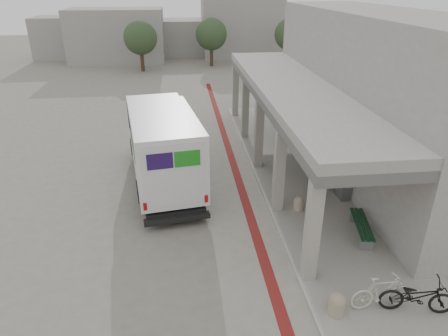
{
  "coord_description": "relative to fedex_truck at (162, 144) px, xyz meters",
  "views": [
    {
      "loc": [
        -1.42,
        -12.59,
        8.13
      ],
      "look_at": [
        0.11,
        1.23,
        1.6
      ],
      "focal_mm": 32.0,
      "sensor_mm": 36.0,
      "label": 1
    }
  ],
  "objects": [
    {
      "name": "transit_building",
      "position": [
        9.13,
        1.01,
        1.6
      ],
      "size": [
        7.6,
        17.0,
        7.0
      ],
      "color": "gray",
      "rests_on": "ground"
    },
    {
      "name": "bike_lane_stripe",
      "position": [
        3.3,
        -1.49,
        -1.8
      ],
      "size": [
        0.35,
        40.0,
        0.01
      ],
      "primitive_type": "cube",
      "color": "maroon",
      "rests_on": "ground"
    },
    {
      "name": "bollard_near",
      "position": [
        4.71,
        -8.5,
        -1.34
      ],
      "size": [
        0.45,
        0.45,
        0.67
      ],
      "color": "gray",
      "rests_on": "sidewalk"
    },
    {
      "name": "sidewalk",
      "position": [
        6.3,
        -3.49,
        -1.74
      ],
      "size": [
        4.4,
        28.0,
        0.12
      ],
      "primitive_type": "cube",
      "color": "gray",
      "rests_on": "ground"
    },
    {
      "name": "distant_backdrop",
      "position": [
        -0.54,
        32.39,
        0.9
      ],
      "size": [
        28.0,
        10.0,
        6.5
      ],
      "color": "gray",
      "rests_on": "ground"
    },
    {
      "name": "bollard_far",
      "position": [
        5.19,
        -3.19,
        -1.4
      ],
      "size": [
        0.37,
        0.37,
        0.56
      ],
      "color": "gray",
      "rests_on": "sidewalk"
    },
    {
      "name": "tree_right",
      "position": [
        12.3,
        25.51,
        1.38
      ],
      "size": [
        3.2,
        3.2,
        4.8
      ],
      "color": "#38281C",
      "rests_on": "ground"
    },
    {
      "name": "bench",
      "position": [
        6.87,
        -5.11,
        -1.33
      ],
      "size": [
        0.87,
        2.11,
        0.48
      ],
      "rotation": [
        0.0,
        0.0,
        -0.21
      ],
      "color": "gray",
      "rests_on": "sidewalk"
    },
    {
      "name": "bicycle_cream",
      "position": [
        5.95,
        -8.41,
        -1.16
      ],
      "size": [
        1.73,
        0.54,
        1.03
      ],
      "primitive_type": "imported",
      "rotation": [
        0.0,
        0.0,
        1.6
      ],
      "color": "beige",
      "rests_on": "sidewalk"
    },
    {
      "name": "tree_mid",
      "position": [
        4.3,
        26.51,
        1.38
      ],
      "size": [
        3.2,
        3.2,
        4.8
      ],
      "color": "#38281C",
      "rests_on": "ground"
    },
    {
      "name": "bicycle_black",
      "position": [
        6.82,
        -8.64,
        -1.17
      ],
      "size": [
        2.04,
        1.07,
        1.02
      ],
      "primitive_type": "imported",
      "rotation": [
        0.0,
        0.0,
        1.36
      ],
      "color": "black",
      "rests_on": "sidewalk"
    },
    {
      "name": "utility_cabinet",
      "position": [
        7.3,
        -2.48,
        -1.15
      ],
      "size": [
        0.5,
        0.65,
        1.07
      ],
      "primitive_type": "cube",
      "rotation": [
        0.0,
        0.0,
        0.03
      ],
      "color": "slate",
      "rests_on": "sidewalk"
    },
    {
      "name": "ground",
      "position": [
        2.3,
        -3.49,
        -1.8
      ],
      "size": [
        120.0,
        120.0,
        0.0
      ],
      "primitive_type": "plane",
      "color": "#6B685C",
      "rests_on": "ground"
    },
    {
      "name": "tree_left",
      "position": [
        -2.7,
        24.51,
        1.38
      ],
      "size": [
        3.2,
        3.2,
        4.8
      ],
      "color": "#38281C",
      "rests_on": "ground"
    },
    {
      "name": "fedex_truck",
      "position": [
        0.0,
        0.0,
        0.0
      ],
      "size": [
        3.54,
        8.19,
        3.38
      ],
      "rotation": [
        0.0,
        0.0,
        0.15
      ],
      "color": "black",
      "rests_on": "ground"
    }
  ]
}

